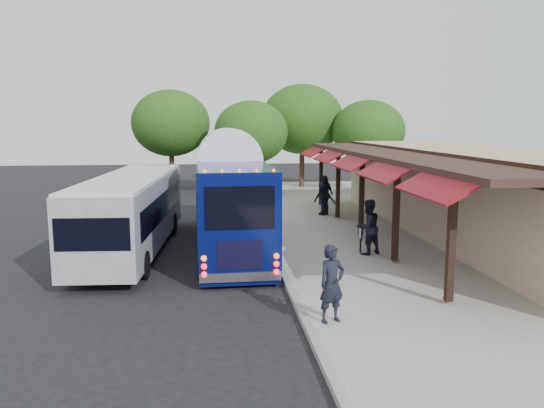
{
  "coord_description": "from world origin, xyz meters",
  "views": [
    {
      "loc": [
        -2.0,
        -16.17,
        4.62
      ],
      "look_at": [
        0.02,
        2.2,
        1.8
      ],
      "focal_mm": 35.0,
      "sensor_mm": 36.0,
      "label": 1
    }
  ],
  "objects_px": {
    "ped_b": "(368,227)",
    "coach_bus": "(229,196)",
    "sign_board": "(361,233)",
    "ped_d": "(324,197)",
    "ped_a": "(332,284)",
    "ped_c": "(325,195)",
    "city_bus": "(132,210)"
  },
  "relations": [
    {
      "from": "ped_a",
      "to": "sign_board",
      "type": "bearing_deg",
      "value": 46.78
    },
    {
      "from": "city_bus",
      "to": "ped_b",
      "type": "relative_size",
      "value": 5.45
    },
    {
      "from": "ped_a",
      "to": "sign_board",
      "type": "distance_m",
      "value": 6.78
    },
    {
      "from": "ped_a",
      "to": "ped_d",
      "type": "distance_m",
      "value": 14.37
    },
    {
      "from": "sign_board",
      "to": "ped_d",
      "type": "bearing_deg",
      "value": 94.86
    },
    {
      "from": "ped_b",
      "to": "coach_bus",
      "type": "bearing_deg",
      "value": -51.21
    },
    {
      "from": "sign_board",
      "to": "ped_b",
      "type": "bearing_deg",
      "value": -51.73
    },
    {
      "from": "ped_d",
      "to": "sign_board",
      "type": "relative_size",
      "value": 1.66
    },
    {
      "from": "ped_d",
      "to": "ped_a",
      "type": "bearing_deg",
      "value": 110.51
    },
    {
      "from": "coach_bus",
      "to": "ped_d",
      "type": "bearing_deg",
      "value": 47.94
    },
    {
      "from": "ped_a",
      "to": "ped_c",
      "type": "height_order",
      "value": "ped_c"
    },
    {
      "from": "ped_b",
      "to": "ped_c",
      "type": "xyz_separation_m",
      "value": [
        0.18,
        7.94,
        0.03
      ]
    },
    {
      "from": "city_bus",
      "to": "sign_board",
      "type": "distance_m",
      "value": 8.22
    },
    {
      "from": "ped_d",
      "to": "sign_board",
      "type": "height_order",
      "value": "ped_d"
    },
    {
      "from": "ped_a",
      "to": "ped_c",
      "type": "relative_size",
      "value": 0.91
    },
    {
      "from": "coach_bus",
      "to": "sign_board",
      "type": "height_order",
      "value": "coach_bus"
    },
    {
      "from": "ped_b",
      "to": "sign_board",
      "type": "xyz_separation_m",
      "value": [
        -0.17,
        0.28,
        -0.25
      ]
    },
    {
      "from": "ped_c",
      "to": "ped_d",
      "type": "xyz_separation_m",
      "value": [
        0.0,
        0.12,
        -0.12
      ]
    },
    {
      "from": "ped_a",
      "to": "ped_d",
      "type": "bearing_deg",
      "value": 56.76
    },
    {
      "from": "ped_d",
      "to": "sign_board",
      "type": "distance_m",
      "value": 7.79
    },
    {
      "from": "coach_bus",
      "to": "ped_c",
      "type": "distance_m",
      "value": 7.4
    },
    {
      "from": "ped_b",
      "to": "sign_board",
      "type": "distance_m",
      "value": 0.41
    },
    {
      "from": "ped_b",
      "to": "ped_d",
      "type": "distance_m",
      "value": 8.07
    },
    {
      "from": "ped_b",
      "to": "sign_board",
      "type": "relative_size",
      "value": 1.84
    },
    {
      "from": "ped_c",
      "to": "city_bus",
      "type": "bearing_deg",
      "value": -4.03
    },
    {
      "from": "coach_bus",
      "to": "ped_d",
      "type": "distance_m",
      "value": 7.5
    },
    {
      "from": "coach_bus",
      "to": "city_bus",
      "type": "bearing_deg",
      "value": -174.7
    },
    {
      "from": "ped_b",
      "to": "ped_d",
      "type": "relative_size",
      "value": 1.11
    },
    {
      "from": "ped_a",
      "to": "city_bus",
      "type": "bearing_deg",
      "value": 102.68
    },
    {
      "from": "ped_a",
      "to": "ped_b",
      "type": "bearing_deg",
      "value": 44.55
    },
    {
      "from": "city_bus",
      "to": "ped_d",
      "type": "xyz_separation_m",
      "value": [
        8.36,
        6.07,
        -0.52
      ]
    },
    {
      "from": "city_bus",
      "to": "ped_d",
      "type": "height_order",
      "value": "city_bus"
    }
  ]
}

